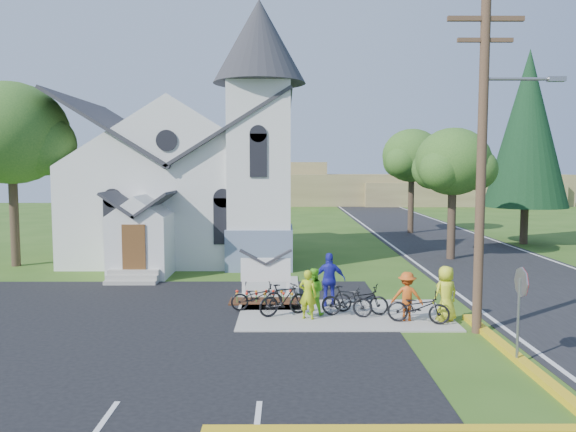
{
  "coord_description": "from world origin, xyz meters",
  "views": [
    {
      "loc": [
        -0.46,
        -17.96,
        4.96
      ],
      "look_at": [
        -0.34,
        5.0,
        2.95
      ],
      "focal_mm": 35.0,
      "sensor_mm": 36.0,
      "label": 1
    }
  ],
  "objects_px": {
    "utility_pole": "(484,152)",
    "bike_0": "(257,296)",
    "cyclist_2": "(330,280)",
    "cyclist_1": "(313,291)",
    "bike_4": "(418,307)",
    "stop_sign": "(521,295)",
    "bike_2": "(360,299)",
    "cyclist_4": "(446,293)",
    "bike_1": "(284,300)",
    "church_sign": "(266,270)",
    "cyclist_3": "(407,296)",
    "cyclist_0": "(308,294)",
    "bike_3": "(347,301)"
  },
  "relations": [
    {
      "from": "utility_pole",
      "to": "bike_0",
      "type": "xyz_separation_m",
      "value": [
        -6.8,
        2.53,
        -4.89
      ]
    },
    {
      "from": "bike_2",
      "to": "cyclist_3",
      "type": "relative_size",
      "value": 1.21
    },
    {
      "from": "utility_pole",
      "to": "cyclist_4",
      "type": "xyz_separation_m",
      "value": [
        -0.69,
        1.12,
        -4.47
      ]
    },
    {
      "from": "bike_1",
      "to": "bike_4",
      "type": "bearing_deg",
      "value": -127.15
    },
    {
      "from": "bike_1",
      "to": "cyclist_4",
      "type": "relative_size",
      "value": 1.01
    },
    {
      "from": "cyclist_1",
      "to": "cyclist_4",
      "type": "bearing_deg",
      "value": -179.54
    },
    {
      "from": "bike_0",
      "to": "utility_pole",
      "type": "bearing_deg",
      "value": -120.14
    },
    {
      "from": "utility_pole",
      "to": "bike_2",
      "type": "relative_size",
      "value": 5.28
    },
    {
      "from": "bike_0",
      "to": "cyclist_4",
      "type": "relative_size",
      "value": 1.0
    },
    {
      "from": "church_sign",
      "to": "cyclist_3",
      "type": "relative_size",
      "value": 1.4
    },
    {
      "from": "cyclist_2",
      "to": "cyclist_4",
      "type": "distance_m",
      "value": 4.04
    },
    {
      "from": "cyclist_3",
      "to": "bike_4",
      "type": "xyz_separation_m",
      "value": [
        0.3,
        -0.32,
        -0.28
      ]
    },
    {
      "from": "cyclist_4",
      "to": "bike_4",
      "type": "bearing_deg",
      "value": -7.84
    },
    {
      "from": "bike_0",
      "to": "church_sign",
      "type": "bearing_deg",
      "value": -16.04
    },
    {
      "from": "bike_4",
      "to": "bike_1",
      "type": "bearing_deg",
      "value": 93.27
    },
    {
      "from": "bike_3",
      "to": "bike_4",
      "type": "relative_size",
      "value": 0.88
    },
    {
      "from": "bike_3",
      "to": "cyclist_1",
      "type": "bearing_deg",
      "value": 91.4
    },
    {
      "from": "bike_2",
      "to": "bike_3",
      "type": "xyz_separation_m",
      "value": [
        -0.5,
        -0.41,
        0.01
      ]
    },
    {
      "from": "cyclist_1",
      "to": "bike_2",
      "type": "distance_m",
      "value": 1.63
    },
    {
      "from": "stop_sign",
      "to": "bike_2",
      "type": "xyz_separation_m",
      "value": [
        -3.36,
        4.76,
        -1.23
      ]
    },
    {
      "from": "bike_1",
      "to": "cyclist_2",
      "type": "distance_m",
      "value": 2.07
    },
    {
      "from": "bike_0",
      "to": "bike_2",
      "type": "xyz_separation_m",
      "value": [
        3.52,
        -0.47,
        0.03
      ]
    },
    {
      "from": "cyclist_0",
      "to": "bike_1",
      "type": "bearing_deg",
      "value": -8.35
    },
    {
      "from": "church_sign",
      "to": "utility_pole",
      "type": "height_order",
      "value": "utility_pole"
    },
    {
      "from": "cyclist_3",
      "to": "church_sign",
      "type": "bearing_deg",
      "value": -26.1
    },
    {
      "from": "bike_1",
      "to": "cyclist_3",
      "type": "bearing_deg",
      "value": -123.54
    },
    {
      "from": "church_sign",
      "to": "cyclist_2",
      "type": "relative_size",
      "value": 1.16
    },
    {
      "from": "church_sign",
      "to": "bike_1",
      "type": "height_order",
      "value": "church_sign"
    },
    {
      "from": "church_sign",
      "to": "bike_2",
      "type": "distance_m",
      "value": 4.23
    },
    {
      "from": "cyclist_3",
      "to": "bike_0",
      "type": "bearing_deg",
      "value": -4.36
    },
    {
      "from": "bike_1",
      "to": "cyclist_2",
      "type": "height_order",
      "value": "cyclist_2"
    },
    {
      "from": "cyclist_2",
      "to": "bike_4",
      "type": "xyz_separation_m",
      "value": [
        2.63,
        -2.16,
        -0.44
      ]
    },
    {
      "from": "bike_2",
      "to": "bike_1",
      "type": "bearing_deg",
      "value": 116.94
    },
    {
      "from": "cyclist_0",
      "to": "bike_1",
      "type": "relative_size",
      "value": 0.9
    },
    {
      "from": "utility_pole",
      "to": "bike_3",
      "type": "relative_size",
      "value": 5.89
    },
    {
      "from": "bike_0",
      "to": "cyclist_0",
      "type": "bearing_deg",
      "value": -133.43
    },
    {
      "from": "cyclist_0",
      "to": "bike_0",
      "type": "height_order",
      "value": "cyclist_0"
    },
    {
      "from": "stop_sign",
      "to": "bike_4",
      "type": "bearing_deg",
      "value": 115.23
    },
    {
      "from": "cyclist_2",
      "to": "bike_3",
      "type": "distance_m",
      "value": 1.52
    },
    {
      "from": "utility_pole",
      "to": "cyclist_0",
      "type": "relative_size",
      "value": 6.22
    },
    {
      "from": "cyclist_4",
      "to": "cyclist_0",
      "type": "bearing_deg",
      "value": -26.08
    },
    {
      "from": "cyclist_2",
      "to": "church_sign",
      "type": "bearing_deg",
      "value": -35.02
    },
    {
      "from": "bike_0",
      "to": "bike_1",
      "type": "height_order",
      "value": "bike_1"
    },
    {
      "from": "bike_0",
      "to": "cyclist_2",
      "type": "relative_size",
      "value": 0.94
    },
    {
      "from": "bike_0",
      "to": "cyclist_2",
      "type": "xyz_separation_m",
      "value": [
        2.55,
        0.5,
        0.48
      ]
    },
    {
      "from": "bike_4",
      "to": "bike_0",
      "type": "bearing_deg",
      "value": 87.81
    },
    {
      "from": "cyclist_2",
      "to": "cyclist_1",
      "type": "bearing_deg",
      "value": 60.75
    },
    {
      "from": "cyclist_2",
      "to": "bike_4",
      "type": "relative_size",
      "value": 0.99
    },
    {
      "from": "stop_sign",
      "to": "cyclist_0",
      "type": "height_order",
      "value": "stop_sign"
    },
    {
      "from": "church_sign",
      "to": "bike_0",
      "type": "height_order",
      "value": "church_sign"
    }
  ]
}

